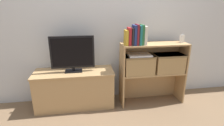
% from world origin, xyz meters
% --- Properties ---
extents(ground_plane, '(16.00, 16.00, 0.00)m').
position_xyz_m(ground_plane, '(0.00, 0.00, 0.00)').
color(ground_plane, brown).
extents(wall_back, '(10.00, 0.05, 2.40)m').
position_xyz_m(wall_back, '(0.00, 0.43, 1.20)').
color(wall_back, silver).
rests_on(wall_back, ground_plane).
extents(tv_stand, '(1.05, 0.41, 0.51)m').
position_xyz_m(tv_stand, '(-0.50, 0.20, 0.25)').
color(tv_stand, tan).
rests_on(tv_stand, ground_plane).
extents(tv, '(0.56, 0.14, 0.47)m').
position_xyz_m(tv, '(-0.50, 0.19, 0.76)').
color(tv, black).
rests_on(tv, tv_stand).
extents(bookshelf_lower_tier, '(0.89, 0.28, 0.45)m').
position_xyz_m(bookshelf_lower_tier, '(0.57, 0.20, 0.29)').
color(bookshelf_lower_tier, tan).
rests_on(bookshelf_lower_tier, ground_plane).
extents(bookshelf_upper_tier, '(0.89, 0.28, 0.40)m').
position_xyz_m(bookshelf_upper_tier, '(0.57, 0.20, 0.71)').
color(bookshelf_upper_tier, tan).
rests_on(bookshelf_upper_tier, bookshelf_lower_tier).
extents(book_mustard, '(0.03, 0.13, 0.19)m').
position_xyz_m(book_mustard, '(0.17, 0.10, 0.95)').
color(book_mustard, gold).
rests_on(book_mustard, bookshelf_upper_tier).
extents(book_crimson, '(0.03, 0.13, 0.22)m').
position_xyz_m(book_crimson, '(0.21, 0.10, 0.97)').
color(book_crimson, '#B22328').
rests_on(book_crimson, bookshelf_upper_tier).
extents(book_charcoal, '(0.02, 0.16, 0.22)m').
position_xyz_m(book_charcoal, '(0.25, 0.10, 0.97)').
color(book_charcoal, '#232328').
rests_on(book_charcoal, bookshelf_upper_tier).
extents(book_navy, '(0.03, 0.15, 0.25)m').
position_xyz_m(book_navy, '(0.28, 0.10, 0.98)').
color(book_navy, navy).
rests_on(book_navy, bookshelf_upper_tier).
extents(book_maroon, '(0.03, 0.14, 0.26)m').
position_xyz_m(book_maroon, '(0.31, 0.10, 0.99)').
color(book_maroon, maroon).
rests_on(book_maroon, bookshelf_upper_tier).
extents(book_teal, '(0.03, 0.16, 0.24)m').
position_xyz_m(book_teal, '(0.35, 0.10, 0.98)').
color(book_teal, '#1E7075').
rests_on(book_teal, bookshelf_upper_tier).
extents(book_forest, '(0.03, 0.14, 0.25)m').
position_xyz_m(book_forest, '(0.38, 0.10, 0.98)').
color(book_forest, '#286638').
rests_on(book_forest, bookshelf_upper_tier).
extents(book_ivory, '(0.04, 0.15, 0.24)m').
position_xyz_m(book_ivory, '(0.41, 0.10, 0.98)').
color(book_ivory, silver).
rests_on(book_ivory, bookshelf_upper_tier).
extents(baby_monitor, '(0.05, 0.04, 0.13)m').
position_xyz_m(baby_monitor, '(0.96, 0.14, 0.91)').
color(baby_monitor, white).
rests_on(baby_monitor, bookshelf_upper_tier).
extents(storage_basket_left, '(0.40, 0.25, 0.25)m').
position_xyz_m(storage_basket_left, '(0.36, 0.13, 0.59)').
color(storage_basket_left, tan).
rests_on(storage_basket_left, bookshelf_lower_tier).
extents(storage_basket_right, '(0.40, 0.25, 0.25)m').
position_xyz_m(storage_basket_right, '(0.79, 0.13, 0.59)').
color(storage_basket_right, tan).
rests_on(storage_basket_right, bookshelf_lower_tier).
extents(laptop, '(0.31, 0.23, 0.02)m').
position_xyz_m(laptop, '(0.36, 0.13, 0.72)').
color(laptop, white).
rests_on(laptop, storage_basket_left).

